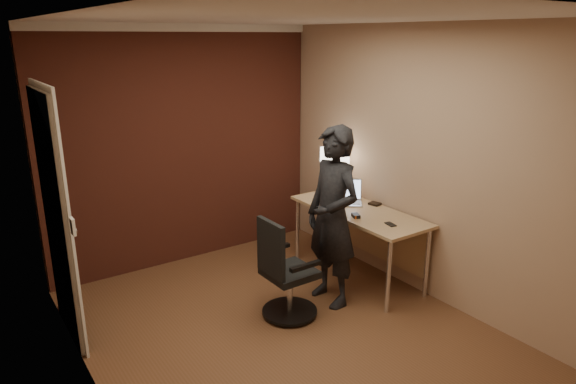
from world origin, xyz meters
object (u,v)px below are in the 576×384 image
at_px(desk, 363,220).
at_px(wallet, 375,204).
at_px(mouse, 356,216).
at_px(laptop, 346,196).
at_px(office_chair, 284,276).
at_px(desk_lamp, 335,159).
at_px(phone, 390,224).
at_px(person, 333,217).

height_order(desk, wallet, wallet).
xyz_separation_m(mouse, wallet, (0.41, 0.17, -0.01)).
relative_size(laptop, office_chair, 0.47).
distance_m(desk, desk_lamp, 0.73).
bearing_deg(desk, office_chair, -168.34).
xyz_separation_m(laptop, phone, (-0.10, -0.74, -0.06)).
distance_m(laptop, phone, 0.75).
bearing_deg(mouse, office_chair, -152.05).
xyz_separation_m(desk, laptop, (-0.02, 0.26, 0.19)).
relative_size(desk_lamp, mouse, 5.35).
bearing_deg(laptop, phone, -97.47).
relative_size(desk_lamp, person, 0.32).
bearing_deg(desk, desk_lamp, 89.47).
distance_m(laptop, person, 0.75).
xyz_separation_m(desk_lamp, office_chair, (-1.13, -0.71, -0.75)).
distance_m(desk_lamp, laptop, 0.42).
bearing_deg(desk_lamp, mouse, -111.52).
relative_size(desk, desk_lamp, 2.80).
bearing_deg(laptop, wallet, -51.47).
distance_m(desk, phone, 0.51).
bearing_deg(wallet, mouse, -157.44).
bearing_deg(phone, laptop, 94.62).
bearing_deg(person, wallet, 107.96).
xyz_separation_m(phone, wallet, (0.29, 0.50, 0.01)).
bearing_deg(mouse, desk, 54.04).
relative_size(laptop, wallet, 3.81).
height_order(desk, desk_lamp, desk_lamp).
distance_m(desk, person, 0.68).
distance_m(phone, person, 0.55).
relative_size(mouse, person, 0.06).
bearing_deg(phone, office_chair, 178.09).
bearing_deg(mouse, wallet, 45.15).
relative_size(desk, wallet, 13.64).
height_order(laptop, person, person).
relative_size(wallet, person, 0.07).
relative_size(office_chair, person, 0.55).
bearing_deg(desk, person, -158.78).
distance_m(desk, laptop, 0.32).
height_order(mouse, person, person).
distance_m(desk_lamp, person, 0.99).
distance_m(desk, office_chair, 1.17).
bearing_deg(desk, wallet, 7.21).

